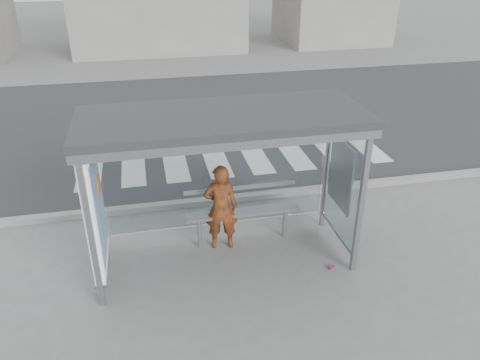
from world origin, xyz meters
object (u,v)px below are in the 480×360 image
Objects in this scene: bus_shelter at (199,154)px; soda_can at (331,267)px; bench at (243,212)px; person at (221,207)px.

soda_can is (2.04, -0.66, -1.95)m from bus_shelter.
bus_shelter is at bearing 161.98° from soda_can.
bus_shelter is 38.03× the size of soda_can.
bus_shelter is 2.90m from soda_can.
bus_shelter reaches higher than bench.
bus_shelter is 2.13× the size of bench.
soda_can is at bearing 155.81° from person.
bus_shelter reaches higher than person.
person is 0.79× the size of bench.
person is 0.45m from bench.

